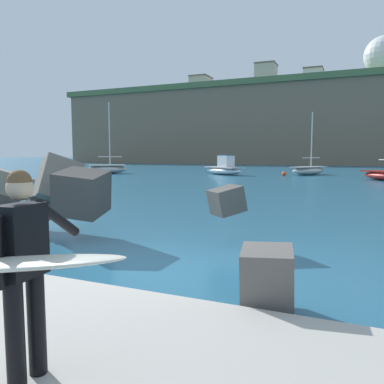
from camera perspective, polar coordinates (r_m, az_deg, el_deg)
name	(u,v)px	position (r m, az deg, el deg)	size (l,w,h in m)	color
ground_plane	(161,266)	(7.41, -4.71, -11.06)	(400.00, 400.00, 0.00)	#235B7A
breakwater_jetty	(295,213)	(7.61, 15.20, -3.09)	(29.86, 5.87, 2.23)	#3D3A38
surfer_with_board	(16,264)	(3.33, -24.88, -9.79)	(2.11, 1.20, 1.78)	black
boat_near_centre	(107,169)	(42.58, -12.61, 3.46)	(4.64, 4.36, 7.69)	beige
boat_mid_left	(309,170)	(40.67, 17.12, 3.17)	(3.74, 5.12, 6.38)	beige
boat_mid_centre	(224,169)	(39.43, 4.82, 3.53)	(5.36, 4.50, 2.08)	white
mooring_buoy_inner	(284,174)	(38.11, 13.65, 2.69)	(0.44, 0.44, 0.44)	#E54C1E
headland_bluff	(282,128)	(96.98, 13.31, 9.35)	(95.63, 42.51, 16.98)	#756651
radar_dome	(384,59)	(102.07, 26.82, 17.43)	(8.64, 8.64, 12.02)	silver
station_building_west	(201,88)	(108.02, 1.33, 15.32)	(5.03, 6.29, 6.25)	#B2ADA3
station_building_central	(313,79)	(95.85, 17.75, 15.83)	(4.32, 5.39, 4.76)	silver
station_building_east	(266,76)	(91.52, 11.04, 16.72)	(4.58, 4.85, 5.49)	#B2ADA3
station_building_annex	(232,91)	(106.27, 5.98, 14.86)	(4.60, 7.87, 4.11)	#B2ADA3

